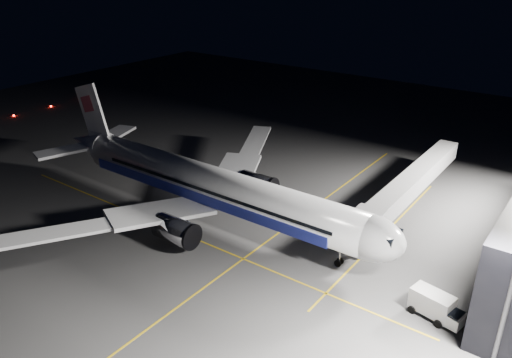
{
  "coord_description": "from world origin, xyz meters",
  "views": [
    {
      "loc": [
        43.22,
        -48.4,
        35.46
      ],
      "look_at": [
        4.47,
        4.28,
        6.0
      ],
      "focal_mm": 35.0,
      "sensor_mm": 36.0,
      "label": 1
    }
  ],
  "objects_px": {
    "airliner": "(208,185)",
    "safety_cone_c": "(261,217)",
    "baggage_tug": "(214,176)",
    "safety_cone_b": "(299,194)",
    "safety_cone_a": "(209,191)",
    "service_truck": "(436,306)",
    "jet_bridge": "(408,186)"
  },
  "relations": [
    {
      "from": "baggage_tug",
      "to": "airliner",
      "type": "bearing_deg",
      "value": -42.2
    },
    {
      "from": "airliner",
      "to": "baggage_tug",
      "type": "height_order",
      "value": "airliner"
    },
    {
      "from": "baggage_tug",
      "to": "service_truck",
      "type": "bearing_deg",
      "value": -7.04
    },
    {
      "from": "baggage_tug",
      "to": "safety_cone_a",
      "type": "relative_size",
      "value": 4.37
    },
    {
      "from": "service_truck",
      "to": "baggage_tug",
      "type": "relative_size",
      "value": 2.57
    },
    {
      "from": "safety_cone_b",
      "to": "airliner",
      "type": "bearing_deg",
      "value": -116.81
    },
    {
      "from": "airliner",
      "to": "safety_cone_a",
      "type": "xyz_separation_m",
      "value": [
        -5.28,
        6.13,
        -4.89
      ]
    },
    {
      "from": "baggage_tug",
      "to": "safety_cone_c",
      "type": "bearing_deg",
      "value": -13.14
    },
    {
      "from": "jet_bridge",
      "to": "safety_cone_b",
      "type": "height_order",
      "value": "jet_bridge"
    },
    {
      "from": "service_truck",
      "to": "safety_cone_a",
      "type": "xyz_separation_m",
      "value": [
        -39.74,
        8.94,
        -1.29
      ]
    },
    {
      "from": "airliner",
      "to": "service_truck",
      "type": "height_order",
      "value": "airliner"
    },
    {
      "from": "safety_cone_a",
      "to": "safety_cone_b",
      "type": "relative_size",
      "value": 1.02
    },
    {
      "from": "jet_bridge",
      "to": "safety_cone_c",
      "type": "bearing_deg",
      "value": -139.43
    },
    {
      "from": "safety_cone_a",
      "to": "safety_cone_c",
      "type": "relative_size",
      "value": 0.89
    },
    {
      "from": "jet_bridge",
      "to": "safety_cone_c",
      "type": "height_order",
      "value": "jet_bridge"
    },
    {
      "from": "jet_bridge",
      "to": "safety_cone_a",
      "type": "relative_size",
      "value": 64.03
    },
    {
      "from": "safety_cone_b",
      "to": "jet_bridge",
      "type": "bearing_deg",
      "value": 14.22
    },
    {
      "from": "airliner",
      "to": "safety_cone_b",
      "type": "height_order",
      "value": "airliner"
    },
    {
      "from": "service_truck",
      "to": "airliner",
      "type": "bearing_deg",
      "value": -173.57
    },
    {
      "from": "jet_bridge",
      "to": "baggage_tug",
      "type": "xyz_separation_m",
      "value": [
        -31.01,
        -7.79,
        -3.88
      ]
    },
    {
      "from": "safety_cone_a",
      "to": "safety_cone_c",
      "type": "distance_m",
      "value": 12.13
    },
    {
      "from": "service_truck",
      "to": "safety_cone_c",
      "type": "distance_m",
      "value": 28.65
    },
    {
      "from": "airliner",
      "to": "jet_bridge",
      "type": "xyz_separation_m",
      "value": [
        23.08,
        18.06,
        -0.58
      ]
    },
    {
      "from": "service_truck",
      "to": "safety_cone_b",
      "type": "bearing_deg",
      "value": 159.55
    },
    {
      "from": "airliner",
      "to": "safety_cone_c",
      "type": "distance_m",
      "value": 9.17
    },
    {
      "from": "baggage_tug",
      "to": "safety_cone_b",
      "type": "bearing_deg",
      "value": 24.06
    },
    {
      "from": "jet_bridge",
      "to": "baggage_tug",
      "type": "bearing_deg",
      "value": -165.9
    },
    {
      "from": "service_truck",
      "to": "safety_cone_c",
      "type": "height_order",
      "value": "service_truck"
    },
    {
      "from": "jet_bridge",
      "to": "safety_cone_c",
      "type": "xyz_separation_m",
      "value": [
        -16.41,
        -14.06,
        -4.28
      ]
    },
    {
      "from": "service_truck",
      "to": "jet_bridge",
      "type": "bearing_deg",
      "value": 129.71
    },
    {
      "from": "jet_bridge",
      "to": "airliner",
      "type": "bearing_deg",
      "value": -141.96
    },
    {
      "from": "safety_cone_b",
      "to": "safety_cone_c",
      "type": "distance_m",
      "value": 10.01
    }
  ]
}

